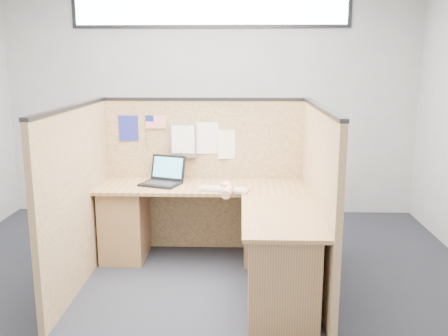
{
  "coord_description": "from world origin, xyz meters",
  "views": [
    {
      "loc": [
        0.36,
        -3.87,
        1.88
      ],
      "look_at": [
        0.21,
        0.5,
        0.94
      ],
      "focal_mm": 40.0,
      "sensor_mm": 36.0,
      "label": 1
    }
  ],
  "objects_px": {
    "laptop": "(161,177)",
    "keyboard": "(224,189)",
    "l_desk": "(220,234)",
    "mouse": "(227,187)"
  },
  "relations": [
    {
      "from": "l_desk",
      "to": "keyboard",
      "type": "distance_m",
      "value": 0.4
    },
    {
      "from": "mouse",
      "to": "laptop",
      "type": "bearing_deg",
      "value": 161.13
    },
    {
      "from": "l_desk",
      "to": "keyboard",
      "type": "xyz_separation_m",
      "value": [
        0.03,
        0.19,
        0.35
      ]
    },
    {
      "from": "laptop",
      "to": "mouse",
      "type": "xyz_separation_m",
      "value": [
        0.63,
        -0.22,
        -0.04
      ]
    },
    {
      "from": "l_desk",
      "to": "laptop",
      "type": "distance_m",
      "value": 0.84
    },
    {
      "from": "l_desk",
      "to": "laptop",
      "type": "relative_size",
      "value": 4.42
    },
    {
      "from": "laptop",
      "to": "keyboard",
      "type": "bearing_deg",
      "value": -4.95
    },
    {
      "from": "laptop",
      "to": "keyboard",
      "type": "distance_m",
      "value": 0.67
    },
    {
      "from": "keyboard",
      "to": "mouse",
      "type": "relative_size",
      "value": 4.14
    },
    {
      "from": "laptop",
      "to": "mouse",
      "type": "bearing_deg",
      "value": 0.65
    }
  ]
}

